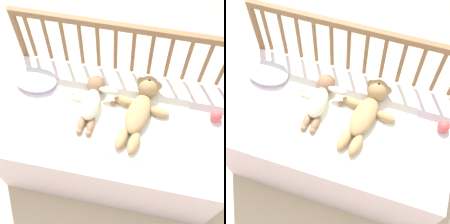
{
  "view_description": "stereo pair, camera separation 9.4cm",
  "coord_description": "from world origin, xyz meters",
  "views": [
    {
      "loc": [
        0.16,
        -0.79,
        1.99
      ],
      "look_at": [
        0.0,
        0.01,
        0.59
      ],
      "focal_mm": 50.0,
      "sensor_mm": 36.0,
      "label": 1
    },
    {
      "loc": [
        0.26,
        -0.77,
        1.99
      ],
      "look_at": [
        0.0,
        0.01,
        0.59
      ],
      "focal_mm": 50.0,
      "sensor_mm": 36.0,
      "label": 2
    }
  ],
  "objects": [
    {
      "name": "baby",
      "position": [
        -0.12,
        0.07,
        0.58
      ],
      "size": [
        0.26,
        0.35,
        0.1
      ],
      "color": "#EAEACC",
      "rests_on": "crib_mattress"
    },
    {
      "name": "blanket",
      "position": [
        0.02,
        0.04,
        0.53
      ],
      "size": [
        0.75,
        0.53,
        0.01
      ],
      "color": "white",
      "rests_on": "crib_mattress"
    },
    {
      "name": "crib_mattress",
      "position": [
        0.0,
        0.0,
        0.27
      ],
      "size": [
        1.25,
        0.65,
        0.53
      ],
      "color": "silver",
      "rests_on": "ground_plane"
    },
    {
      "name": "toy_ball",
      "position": [
        0.54,
        0.12,
        0.56
      ],
      "size": [
        0.06,
        0.06,
        0.06
      ],
      "color": "#DB4C4C",
      "rests_on": "crib_mattress"
    },
    {
      "name": "ground_plane",
      "position": [
        0.0,
        0.0,
        0.0
      ],
      "size": [
        12.0,
        12.0,
        0.0
      ],
      "primitive_type": "plane",
      "color": "#C6B293"
    },
    {
      "name": "small_pillow",
      "position": [
        -0.47,
        0.15,
        0.56
      ],
      "size": [
        0.24,
        0.18,
        0.06
      ],
      "color": "silver",
      "rests_on": "crib_mattress"
    },
    {
      "name": "crib_rail",
      "position": [
        -0.0,
        0.35,
        0.63
      ],
      "size": [
        1.25,
        0.04,
        0.88
      ],
      "color": "brown",
      "rests_on": "ground_plane"
    },
    {
      "name": "teddy_bear",
      "position": [
        0.14,
        0.08,
        0.58
      ],
      "size": [
        0.32,
        0.46,
        0.12
      ],
      "color": "tan",
      "rests_on": "crib_mattress"
    }
  ]
}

